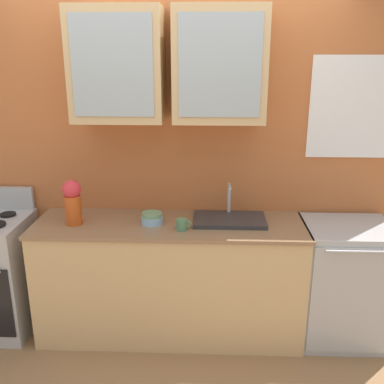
{
  "coord_description": "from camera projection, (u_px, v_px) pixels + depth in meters",
  "views": [
    {
      "loc": [
        0.29,
        -2.95,
        2.08
      ],
      "look_at": [
        0.16,
        0.0,
        1.14
      ],
      "focal_mm": 41.0,
      "sensor_mm": 36.0,
      "label": 1
    }
  ],
  "objects": [
    {
      "name": "ground_plane",
      "position": [
        171.0,
        330.0,
        3.45
      ],
      "size": [
        10.0,
        10.0,
        0.0
      ],
      "primitive_type": "plane",
      "color": "#936B47"
    },
    {
      "name": "back_wall_unit",
      "position": [
        172.0,
        133.0,
        3.27
      ],
      "size": [
        3.58,
        0.47,
        2.66
      ],
      "color": "#B76638",
      "rests_on": "ground_plane"
    },
    {
      "name": "counter",
      "position": [
        170.0,
        279.0,
        3.32
      ],
      "size": [
        1.98,
        0.59,
        0.9
      ],
      "color": "tan",
      "rests_on": "ground_plane"
    },
    {
      "name": "sink_faucet",
      "position": [
        229.0,
        219.0,
        3.21
      ],
      "size": [
        0.53,
        0.32,
        0.26
      ],
      "color": "#2D2D30",
      "rests_on": "counter"
    },
    {
      "name": "bowl_stack",
      "position": [
        152.0,
        218.0,
        3.16
      ],
      "size": [
        0.15,
        0.15,
        0.08
      ],
      "color": "#8CB7E0",
      "rests_on": "counter"
    },
    {
      "name": "vase",
      "position": [
        73.0,
        201.0,
        3.12
      ],
      "size": [
        0.13,
        0.13,
        0.33
      ],
      "color": "#BF4C19",
      "rests_on": "counter"
    },
    {
      "name": "cup_near_sink",
      "position": [
        182.0,
        225.0,
        3.05
      ],
      "size": [
        0.11,
        0.08,
        0.08
      ],
      "color": "#4C7F59",
      "rests_on": "counter"
    },
    {
      "name": "dishwasher",
      "position": [
        343.0,
        282.0,
        3.26
      ],
      "size": [
        0.64,
        0.58,
        0.9
      ],
      "color": "#ADAFB5",
      "rests_on": "ground_plane"
    }
  ]
}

